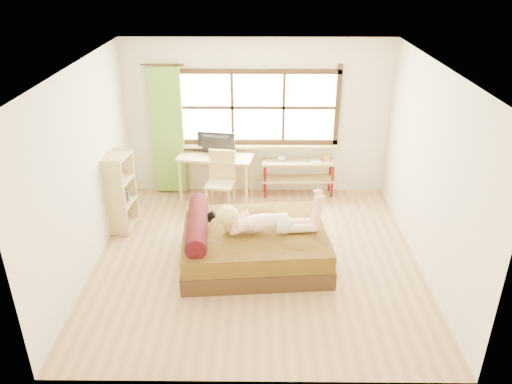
{
  "coord_description": "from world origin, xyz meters",
  "views": [
    {
      "loc": [
        0.04,
        -5.96,
        3.95
      ],
      "look_at": [
        -0.01,
        0.2,
        0.95
      ],
      "focal_mm": 35.0,
      "sensor_mm": 36.0,
      "label": 1
    }
  ],
  "objects_px": {
    "chair": "(221,177)",
    "bookshelf": "(121,192)",
    "kitten": "(203,218)",
    "woman": "(266,212)",
    "desk": "(216,161)",
    "bed": "(251,243)",
    "pipe_shelf": "(299,170)"
  },
  "relations": [
    {
      "from": "kitten",
      "to": "bookshelf",
      "type": "distance_m",
      "value": 1.54
    },
    {
      "from": "bookshelf",
      "to": "desk",
      "type": "bearing_deg",
      "value": 44.44
    },
    {
      "from": "chair",
      "to": "bookshelf",
      "type": "bearing_deg",
      "value": -143.97
    },
    {
      "from": "kitten",
      "to": "desk",
      "type": "height_order",
      "value": "desk"
    },
    {
      "from": "chair",
      "to": "pipe_shelf",
      "type": "relative_size",
      "value": 0.76
    },
    {
      "from": "desk",
      "to": "bookshelf",
      "type": "distance_m",
      "value": 1.75
    },
    {
      "from": "kitten",
      "to": "chair",
      "type": "relative_size",
      "value": 0.3
    },
    {
      "from": "desk",
      "to": "chair",
      "type": "xyz_separation_m",
      "value": [
        0.11,
        -0.36,
        -0.13
      ]
    },
    {
      "from": "woman",
      "to": "desk",
      "type": "relative_size",
      "value": 1.04
    },
    {
      "from": "desk",
      "to": "pipe_shelf",
      "type": "relative_size",
      "value": 1.04
    },
    {
      "from": "pipe_shelf",
      "to": "bed",
      "type": "bearing_deg",
      "value": -113.08
    },
    {
      "from": "bed",
      "to": "kitten",
      "type": "distance_m",
      "value": 0.76
    },
    {
      "from": "bed",
      "to": "chair",
      "type": "xyz_separation_m",
      "value": [
        -0.53,
        1.63,
        0.28
      ]
    },
    {
      "from": "woman",
      "to": "chair",
      "type": "xyz_separation_m",
      "value": [
        -0.72,
        1.67,
        -0.24
      ]
    },
    {
      "from": "bookshelf",
      "to": "chair",
      "type": "bearing_deg",
      "value": 32.07
    },
    {
      "from": "desk",
      "to": "bookshelf",
      "type": "relative_size",
      "value": 1.09
    },
    {
      "from": "bed",
      "to": "pipe_shelf",
      "type": "bearing_deg",
      "value": 64.29
    },
    {
      "from": "woman",
      "to": "bookshelf",
      "type": "height_order",
      "value": "bookshelf"
    },
    {
      "from": "bed",
      "to": "kitten",
      "type": "xyz_separation_m",
      "value": [
        -0.67,
        0.1,
        0.35
      ]
    },
    {
      "from": "woman",
      "to": "desk",
      "type": "height_order",
      "value": "woman"
    },
    {
      "from": "woman",
      "to": "kitten",
      "type": "bearing_deg",
      "value": 165.47
    },
    {
      "from": "woman",
      "to": "kitten",
      "type": "xyz_separation_m",
      "value": [
        -0.87,
        0.15,
        -0.18
      ]
    },
    {
      "from": "bed",
      "to": "desk",
      "type": "xyz_separation_m",
      "value": [
        -0.64,
        1.99,
        0.42
      ]
    },
    {
      "from": "bed",
      "to": "bookshelf",
      "type": "bearing_deg",
      "value": 151.21
    },
    {
      "from": "woman",
      "to": "kitten",
      "type": "relative_size",
      "value": 4.67
    },
    {
      "from": "bed",
      "to": "kitten",
      "type": "relative_size",
      "value": 7.09
    },
    {
      "from": "kitten",
      "to": "bookshelf",
      "type": "xyz_separation_m",
      "value": [
        -1.33,
        0.79,
        0.01
      ]
    },
    {
      "from": "desk",
      "to": "bookshelf",
      "type": "xyz_separation_m",
      "value": [
        -1.36,
        -1.1,
        -0.06
      ]
    },
    {
      "from": "desk",
      "to": "chair",
      "type": "height_order",
      "value": "chair"
    },
    {
      "from": "bed",
      "to": "woman",
      "type": "relative_size",
      "value": 1.52
    },
    {
      "from": "chair",
      "to": "bookshelf",
      "type": "xyz_separation_m",
      "value": [
        -1.47,
        -0.74,
        0.08
      ]
    },
    {
      "from": "kitten",
      "to": "bookshelf",
      "type": "relative_size",
      "value": 0.24
    }
  ]
}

